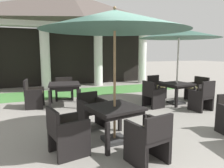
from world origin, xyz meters
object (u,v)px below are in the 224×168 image
at_px(patio_umbrella_near_foreground, 115,21).
at_px(patio_table_mid_left, 177,86).
at_px(patio_table_near_foreground, 115,111).
at_px(patio_chair_near_foreground_west, 66,133).
at_px(patio_chair_mid_left_west, 153,95).
at_px(patio_chair_near_foreground_south, 149,138).
at_px(patio_umbrella_mid_left, 179,34).
at_px(patio_chair_mid_right_west, 33,95).
at_px(patio_chair_mid_left_north, 156,88).
at_px(patio_table_mid_right, 64,86).
at_px(patio_chair_mid_left_east, 197,89).
at_px(patio_chair_mid_right_north, 64,89).
at_px(patio_chair_near_foreground_north, 91,111).
at_px(patio_chair_mid_left_south, 202,97).

xyz_separation_m(patio_umbrella_near_foreground, patio_table_mid_left, (3.21, 2.09, -1.72)).
height_order(patio_table_near_foreground, patio_chair_near_foreground_west, patio_chair_near_foreground_west).
height_order(patio_umbrella_near_foreground, patio_chair_mid_left_west, patio_umbrella_near_foreground).
distance_m(patio_chair_near_foreground_south, patio_umbrella_mid_left, 4.72).
xyz_separation_m(patio_table_mid_left, patio_chair_mid_right_west, (-4.55, 1.29, -0.20)).
bearing_deg(patio_chair_mid_left_north, patio_chair_mid_right_west, -9.73).
bearing_deg(patio_chair_mid_left_west, patio_chair_mid_left_north, 135.05).
bearing_deg(patio_table_mid_right, patio_chair_mid_left_west, -25.93).
relative_size(patio_chair_near_foreground_south, patio_chair_mid_left_east, 0.98).
relative_size(patio_table_near_foreground, patio_umbrella_mid_left, 0.40).
relative_size(patio_chair_near_foreground_west, patio_chair_mid_right_north, 1.03).
height_order(patio_umbrella_mid_left, patio_chair_mid_left_north, patio_umbrella_mid_left).
relative_size(patio_chair_mid_left_east, patio_chair_mid_left_west, 1.00).
bearing_deg(patio_table_mid_left, patio_chair_near_foreground_west, -151.57).
bearing_deg(patio_chair_mid_left_east, patio_table_mid_right, 71.21).
bearing_deg(patio_umbrella_mid_left, patio_chair_mid_right_north, 148.78).
bearing_deg(patio_table_near_foreground, patio_table_mid_right, 96.91).
relative_size(patio_table_mid_right, patio_chair_mid_right_north, 1.37).
xyz_separation_m(patio_chair_near_foreground_north, patio_chair_mid_left_west, (2.35, 1.00, -0.01)).
height_order(patio_chair_near_foreground_south, patio_chair_mid_left_north, patio_chair_mid_left_north).
height_order(patio_chair_near_foreground_north, patio_chair_near_foreground_south, patio_chair_near_foreground_south).
bearing_deg(patio_table_mid_left, patio_table_mid_right, 162.52).
distance_m(patio_chair_near_foreground_west, patio_chair_mid_right_west, 3.57).
bearing_deg(patio_chair_near_foreground_north, patio_chair_mid_left_south, 171.18).
distance_m(patio_chair_near_foreground_south, patio_table_mid_right, 4.24).
bearing_deg(patio_chair_mid_left_south, patio_table_mid_left, 90.00).
bearing_deg(patio_umbrella_mid_left, patio_chair_near_foreground_north, -161.71).
distance_m(patio_chair_near_foreground_west, patio_chair_mid_left_south, 4.47).
xyz_separation_m(patio_chair_mid_left_south, patio_chair_mid_left_east, (0.92, 1.15, -0.01)).
bearing_deg(patio_table_mid_left, patio_chair_mid_left_west, -173.59).
xyz_separation_m(patio_chair_near_foreground_south, patio_chair_mid_right_west, (-1.52, 4.35, -0.00)).
bearing_deg(patio_chair_mid_right_north, patio_chair_mid_left_west, 146.92).
xyz_separation_m(patio_chair_near_foreground_south, patio_table_mid_right, (-0.57, 4.19, 0.24)).
relative_size(patio_chair_near_foreground_west, patio_chair_mid_left_north, 0.98).
height_order(patio_chair_mid_left_east, patio_chair_mid_left_west, patio_chair_mid_left_east).
bearing_deg(patio_chair_mid_right_north, patio_chair_mid_left_north, 171.75).
bearing_deg(patio_chair_mid_left_north, patio_table_mid_right, -8.06).
height_order(patio_chair_near_foreground_west, patio_chair_mid_left_north, patio_chair_mid_left_north).
height_order(patio_chair_mid_left_south, patio_chair_mid_left_east, patio_chair_mid_left_south).
bearing_deg(patio_umbrella_near_foreground, patio_chair_mid_left_south, 17.62).
relative_size(patio_chair_near_foreground_south, patio_table_mid_right, 0.75).
distance_m(patio_chair_near_foreground_west, patio_table_mid_left, 4.76).
bearing_deg(patio_chair_mid_left_west, patio_chair_mid_right_north, -138.81).
bearing_deg(patio_chair_mid_right_north, patio_chair_mid_left_south, 148.07).
distance_m(patio_chair_near_foreground_south, patio_chair_mid_left_north, 5.03).
relative_size(patio_chair_mid_left_south, patio_table_mid_right, 0.82).
height_order(patio_umbrella_near_foreground, patio_umbrella_mid_left, patio_umbrella_near_foreground).
relative_size(patio_table_near_foreground, patio_chair_mid_left_north, 1.24).
bearing_deg(patio_chair_mid_right_west, patio_table_mid_left, 83.52).
relative_size(patio_chair_near_foreground_south, patio_chair_mid_left_west, 0.98).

